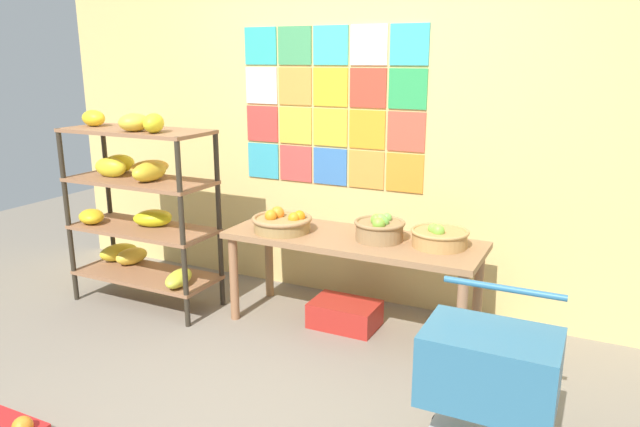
{
  "coord_description": "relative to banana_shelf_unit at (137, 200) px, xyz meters",
  "views": [
    {
      "loc": [
        1.65,
        -2.19,
        1.74
      ],
      "look_at": [
        0.07,
        1.04,
        0.79
      ],
      "focal_mm": 33.15,
      "sensor_mm": 36.0,
      "label": 1
    }
  ],
  "objects": [
    {
      "name": "ground",
      "position": [
        1.3,
        -0.9,
        -0.76
      ],
      "size": [
        9.32,
        9.32,
        0.0
      ],
      "primitive_type": "plane",
      "color": "gray"
    },
    {
      "name": "fruit_basket_back_left",
      "position": [
        1.08,
        0.18,
        -0.07
      ],
      "size": [
        0.4,
        0.4,
        0.16
      ],
      "color": "#9F7C48",
      "rests_on": "display_table"
    },
    {
      "name": "produce_crate_under_table",
      "position": [
        1.5,
        0.26,
        -0.68
      ],
      "size": [
        0.44,
        0.3,
        0.17
      ],
      "primitive_type": "cube",
      "color": "#AB251E",
      "rests_on": "ground"
    },
    {
      "name": "back_wall_with_art",
      "position": [
        1.3,
        0.79,
        0.71
      ],
      "size": [
        5.1,
        0.07,
        2.95
      ],
      "color": "#DDBF71",
      "rests_on": "ground"
    },
    {
      "name": "banana_shelf_unit",
      "position": [
        0.0,
        0.0,
        0.0
      ],
      "size": [
        1.08,
        0.56,
        1.4
      ],
      "color": "#2F281D",
      "rests_on": "ground"
    },
    {
      "name": "fruit_basket_back_right",
      "position": [
        1.73,
        0.27,
        -0.06
      ],
      "size": [
        0.32,
        0.32,
        0.18
      ],
      "color": "#957148",
      "rests_on": "display_table"
    },
    {
      "name": "shopping_cart",
      "position": [
        2.61,
        -0.73,
        -0.33
      ],
      "size": [
        0.56,
        0.43,
        0.76
      ],
      "rotation": [
        0.0,
        0.0,
        0.18
      ],
      "color": "black",
      "rests_on": "ground"
    },
    {
      "name": "display_table",
      "position": [
        1.55,
        0.26,
        -0.21
      ],
      "size": [
        1.66,
        0.58,
        0.63
      ],
      "color": "#966C48",
      "rests_on": "ground"
    },
    {
      "name": "fruit_basket_right",
      "position": [
        2.1,
        0.31,
        -0.07
      ],
      "size": [
        0.35,
        0.35,
        0.15
      ],
      "color": "#B68549",
      "rests_on": "display_table"
    }
  ]
}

